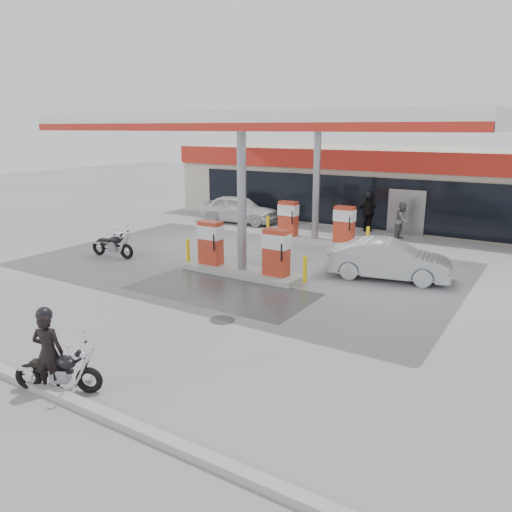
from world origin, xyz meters
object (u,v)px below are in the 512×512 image
(parked_motorcycle, at_px, (113,246))
(parked_car_left, at_px, (254,203))
(pump_island_far, at_px, (315,227))
(biker_main, at_px, (48,352))
(biker_walking, at_px, (368,212))
(main_motorcycle, at_px, (60,372))
(pump_island_near, at_px, (242,255))
(hatchback_silver, at_px, (389,260))
(attendant, at_px, (402,220))
(sedan_white, at_px, (238,209))

(parked_motorcycle, height_order, parked_car_left, parked_motorcycle)
(pump_island_far, bearing_deg, biker_main, -84.91)
(parked_motorcycle, xyz_separation_m, biker_walking, (6.85, 10.59, 0.47))
(main_motorcycle, bearing_deg, parked_car_left, 86.52)
(biker_main, distance_m, parked_car_left, 22.41)
(biker_walking, bearing_deg, biker_main, -113.94)
(pump_island_near, relative_size, parked_car_left, 1.42)
(parked_motorcycle, distance_m, hatchback_silver, 10.79)
(biker_main, distance_m, attendant, 17.76)
(pump_island_far, bearing_deg, attendant, 41.55)
(main_motorcycle, xyz_separation_m, parked_car_left, (-8.54, 20.70, 0.11))
(pump_island_far, bearing_deg, hatchback_silver, -39.43)
(pump_island_far, height_order, parked_car_left, pump_island_far)
(pump_island_near, xyz_separation_m, parked_car_left, (-7.05, 11.92, -0.18))
(main_motorcycle, bearing_deg, pump_island_near, 73.75)
(pump_island_near, distance_m, hatchback_silver, 5.12)
(biker_main, distance_m, sedan_white, 18.46)
(main_motorcycle, xyz_separation_m, sedan_white, (-7.20, 16.98, 0.34))
(main_motorcycle, xyz_separation_m, biker_walking, (-0.39, 18.58, 0.53))
(biker_main, bearing_deg, pump_island_near, -107.61)
(hatchback_silver, bearing_deg, main_motorcycle, 152.60)
(pump_island_far, distance_m, main_motorcycle, 14.86)
(parked_car_left, bearing_deg, hatchback_silver, -150.52)
(parked_motorcycle, bearing_deg, hatchback_silver, 9.64)
(attendant, bearing_deg, pump_island_near, 165.61)
(parked_motorcycle, bearing_deg, parked_car_left, 89.38)
(sedan_white, relative_size, attendant, 2.47)
(sedan_white, bearing_deg, parked_car_left, 13.55)
(pump_island_near, distance_m, attendant, 9.35)
(pump_island_far, relative_size, parked_motorcycle, 2.48)
(sedan_white, distance_m, hatchback_silver, 11.94)
(attendant, bearing_deg, parked_motorcycle, 142.48)
(main_motorcycle, relative_size, sedan_white, 0.38)
(biker_main, relative_size, parked_motorcycle, 0.81)
(sedan_white, distance_m, parked_car_left, 3.97)
(main_motorcycle, bearing_deg, pump_island_far, 69.87)
(pump_island_far, xyz_separation_m, main_motorcycle, (1.49, -14.78, -0.30))
(pump_island_near, xyz_separation_m, main_motorcycle, (1.49, -8.78, -0.30))
(pump_island_near, height_order, biker_main, pump_island_near)
(parked_car_left, relative_size, biker_walking, 1.92)
(main_motorcycle, bearing_deg, sedan_white, 87.07)
(biker_main, relative_size, sedan_white, 0.38)
(sedan_white, height_order, attendant, attendant)
(pump_island_near, bearing_deg, sedan_white, 124.82)
(sedan_white, distance_m, biker_walking, 6.99)
(biker_walking, bearing_deg, hatchback_silver, -89.77)
(parked_motorcycle, height_order, hatchback_silver, hatchback_silver)
(parked_motorcycle, xyz_separation_m, sedan_white, (0.04, 8.99, 0.28))
(main_motorcycle, xyz_separation_m, biker_main, (-0.17, -0.09, 0.42))
(parked_car_left, bearing_deg, biker_main, -178.78)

